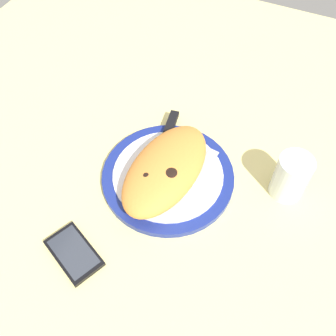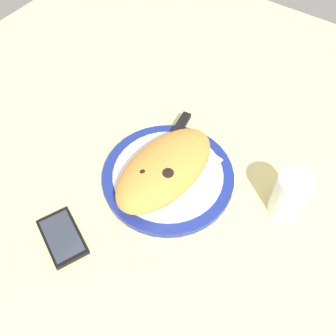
% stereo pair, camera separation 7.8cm
% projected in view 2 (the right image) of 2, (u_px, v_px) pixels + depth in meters
% --- Properties ---
extents(ground_plane, '(1.50, 1.50, 0.03)m').
position_uv_depth(ground_plane, '(168.00, 182.00, 0.83)').
color(ground_plane, '#E5D684').
extents(plate, '(0.28, 0.28, 0.02)m').
position_uv_depth(plate, '(168.00, 176.00, 0.81)').
color(plate, navy).
rests_on(plate, ground_plane).
extents(calzone, '(0.26, 0.16, 0.06)m').
position_uv_depth(calzone, '(165.00, 169.00, 0.77)').
color(calzone, orange).
rests_on(calzone, plate).
extents(fork, '(0.18, 0.04, 0.00)m').
position_uv_depth(fork, '(198.00, 178.00, 0.79)').
color(fork, silver).
rests_on(fork, plate).
extents(knife, '(0.23, 0.06, 0.01)m').
position_uv_depth(knife, '(173.00, 138.00, 0.85)').
color(knife, silver).
rests_on(knife, plate).
extents(smartphone, '(0.11, 0.13, 0.01)m').
position_uv_depth(smartphone, '(62.00, 237.00, 0.73)').
color(smartphone, black).
rests_on(smartphone, ground_plane).
extents(water_glass, '(0.07, 0.07, 0.10)m').
position_uv_depth(water_glass, '(289.00, 196.00, 0.74)').
color(water_glass, silver).
rests_on(water_glass, ground_plane).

